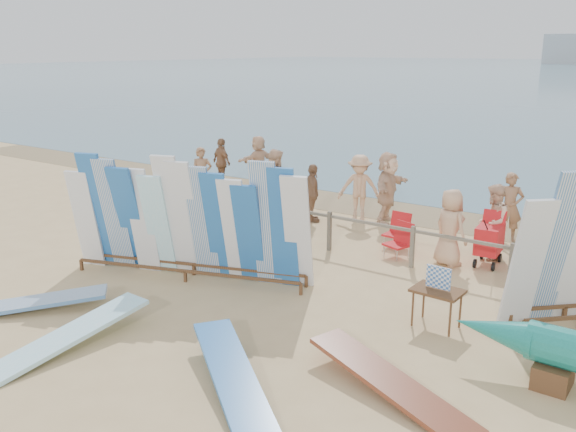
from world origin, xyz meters
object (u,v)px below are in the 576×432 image
Objects in this scene: beachgoer_3 at (359,188)px; beachgoer_1 at (202,175)px; beachgoer_5 at (388,187)px; beachgoer_4 at (313,193)px; flat_board_b at (70,348)px; stroller at (489,244)px; flat_board_e at (28,311)px; flat_board_c at (389,394)px; beach_chair_right at (396,237)px; vendor_table at (437,307)px; beachgoer_extra_1 at (222,162)px; beachgoer_7 at (510,207)px; flat_board_d at (233,388)px; beachgoer_11 at (258,161)px; beach_chair_left at (398,247)px; beachgoer_6 at (450,228)px; beachgoer_2 at (275,183)px; main_surfboard_rack at (188,224)px; beachgoer_8 at (493,222)px.

beachgoer_1 is at bearing 167.07° from beachgoer_3.
beachgoer_3 is at bearing 99.75° from beachgoer_5.
beachgoer_4 is at bearing -161.48° from beachgoer_3.
stroller reaches higher than flat_board_b.
beachgoer_3 reaches higher than flat_board_e.
flat_board_e is 1.55× the size of beachgoer_3.
flat_board_c is 6.34m from beach_chair_right.
beach_chair_right is at bearing 126.90° from vendor_table.
vendor_table is at bearing -51.83° from beach_chair_right.
flat_board_c is 1.45× the size of beachgoer_5.
stroller is 9.93m from beachgoer_extra_1.
beachgoer_1 is (-3.76, -0.12, 0.06)m from beachgoer_4.
beach_chair_right is 2.83m from beachgoer_7.
vendor_table is at bearing 11.96° from flat_board_d.
beachgoer_11 is at bearing 154.35° from stroller.
beachgoer_5 is (-3.41, 5.23, 0.58)m from vendor_table.
beach_chair_left reaches higher than flat_board_e.
beachgoer_6 reaches higher than beach_chair_right.
beach_chair_left is (-2.25, 5.13, 0.23)m from flat_board_c.
beach_chair_left is at bearing 34.74° from beachgoer_6.
beachgoer_4 reaches higher than flat_board_b.
beachgoer_6 is at bearing 30.77° from flat_board_d.
beachgoer_6 is 8.89m from beachgoer_11.
beachgoer_7 reaches higher than beach_chair_left.
beachgoer_6 is (8.88, -3.08, 0.02)m from beachgoer_extra_1.
beachgoer_6 is 0.99× the size of beachgoer_11.
stroller is (2.12, -0.03, 0.22)m from beach_chair_right.
beachgoer_5 reaches higher than beachgoer_2.
flat_board_e is (-1.75, 0.42, 0.00)m from flat_board_b.
beachgoer_6 is at bearing 69.59° from beachgoer_11.
flat_board_c is 8.60m from beachgoer_3.
beach_chair_left is 2.87m from beachgoer_5.
main_surfboard_rack is at bearing 33.68° from beachgoer_11.
beachgoer_4 is 1.96m from beachgoer_5.
flat_board_b is 1.00× the size of flat_board_c.
flat_board_c is 9.07m from beachgoer_2.
beach_chair_right is at bearing -146.05° from beachgoer_4.
beach_chair_left is at bearing 157.28° from beachgoer_2.
beachgoer_4 is 1.14m from beachgoer_2.
beachgoer_8 is at bearing 76.45° from beachgoer_11.
beachgoer_extra_1 is (-9.44, 0.65, -0.02)m from beachgoer_7.
stroller reaches higher than beach_chair_right.
beachgoer_3 is 0.94× the size of beachgoer_5.
flat_board_b is 7.73m from beachgoer_6.
beachgoer_5 reaches higher than vendor_table.
beachgoer_1 reaches higher than flat_board_d.
beachgoer_8 is (0.05, -1.52, 0.00)m from beachgoer_7.
beachgoer_7 is 1.03× the size of beachgoer_extra_1.
stroller is 0.64× the size of beachgoer_3.
flat_board_d is at bearing 41.27° from beachgoer_11.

